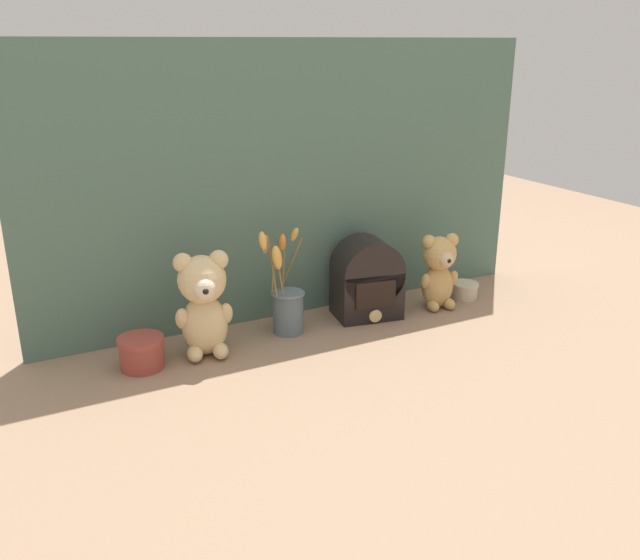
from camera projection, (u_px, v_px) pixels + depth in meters
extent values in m
plane|color=#8E7056|center=(323.00, 332.00, 1.83)|extent=(4.00, 4.00, 0.00)
cube|color=#4C6B5B|center=(295.00, 183.00, 1.84)|extent=(1.47, 0.02, 0.75)
ellipsoid|color=#DBBC84|center=(205.00, 325.00, 1.67)|extent=(0.13, 0.11, 0.15)
sphere|color=#DBBC84|center=(202.00, 279.00, 1.63)|extent=(0.12, 0.12, 0.12)
sphere|color=beige|center=(204.00, 288.00, 1.59)|extent=(0.06, 0.06, 0.06)
sphere|color=black|center=(206.00, 291.00, 1.57)|extent=(0.02, 0.02, 0.02)
sphere|color=#DBBC84|center=(219.00, 260.00, 1.63)|extent=(0.05, 0.05, 0.05)
sphere|color=#DBBC84|center=(183.00, 263.00, 1.61)|extent=(0.05, 0.05, 0.05)
ellipsoid|color=#DBBC84|center=(226.00, 314.00, 1.67)|extent=(0.04, 0.06, 0.07)
ellipsoid|color=#DBBC84|center=(182.00, 319.00, 1.64)|extent=(0.04, 0.06, 0.07)
ellipsoid|color=#DBBC84|center=(220.00, 351.00, 1.67)|extent=(0.05, 0.07, 0.04)
ellipsoid|color=#DBBC84|center=(195.00, 354.00, 1.65)|extent=(0.05, 0.07, 0.04)
ellipsoid|color=tan|center=(437.00, 286.00, 1.98)|extent=(0.11, 0.09, 0.13)
sphere|color=tan|center=(439.00, 253.00, 1.94)|extent=(0.10, 0.10, 0.10)
sphere|color=#D1B289|center=(445.00, 259.00, 1.91)|extent=(0.05, 0.05, 0.05)
sphere|color=black|center=(449.00, 261.00, 1.89)|extent=(0.01, 0.01, 0.01)
sphere|color=tan|center=(451.00, 240.00, 1.94)|extent=(0.04, 0.04, 0.04)
sphere|color=tan|center=(429.00, 242.00, 1.92)|extent=(0.04, 0.04, 0.04)
ellipsoid|color=tan|center=(453.00, 278.00, 1.98)|extent=(0.03, 0.05, 0.06)
ellipsoid|color=tan|center=(425.00, 281.00, 1.95)|extent=(0.03, 0.05, 0.06)
ellipsoid|color=tan|center=(449.00, 304.00, 1.97)|extent=(0.04, 0.06, 0.03)
ellipsoid|color=tan|center=(433.00, 306.00, 1.96)|extent=(0.04, 0.06, 0.03)
cylinder|color=slate|center=(288.00, 312.00, 1.80)|extent=(0.08, 0.08, 0.12)
torus|color=slate|center=(288.00, 294.00, 1.79)|extent=(0.09, 0.09, 0.01)
cylinder|color=olive|center=(284.00, 266.00, 1.78)|extent=(0.01, 0.01, 0.13)
ellipsoid|color=orange|center=(282.00, 242.00, 1.76)|extent=(0.02, 0.02, 0.04)
cylinder|color=olive|center=(280.00, 276.00, 1.75)|extent=(0.01, 0.03, 0.10)
ellipsoid|color=gold|center=(277.00, 258.00, 1.72)|extent=(0.04, 0.04, 0.07)
cylinder|color=olive|center=(292.00, 262.00, 1.80)|extent=(0.05, 0.04, 0.14)
ellipsoid|color=gold|center=(295.00, 234.00, 1.81)|extent=(0.03, 0.03, 0.04)
cylinder|color=olive|center=(274.00, 268.00, 1.77)|extent=(0.03, 0.04, 0.13)
ellipsoid|color=tan|center=(265.00, 244.00, 1.75)|extent=(0.04, 0.04, 0.05)
cylinder|color=olive|center=(273.00, 267.00, 1.74)|extent=(0.01, 0.05, 0.15)
ellipsoid|color=gold|center=(263.00, 241.00, 1.71)|extent=(0.02, 0.03, 0.05)
cube|color=black|center=(367.00, 293.00, 1.91)|extent=(0.20, 0.16, 0.14)
cylinder|color=black|center=(367.00, 269.00, 1.89)|extent=(0.20, 0.16, 0.18)
cube|color=black|center=(376.00, 295.00, 1.85)|extent=(0.11, 0.03, 0.08)
cylinder|color=#D6BC7A|center=(375.00, 316.00, 1.86)|extent=(0.04, 0.01, 0.04)
cylinder|color=beige|center=(464.00, 292.00, 2.06)|extent=(0.08, 0.08, 0.04)
cylinder|color=beige|center=(465.00, 284.00, 2.05)|extent=(0.08, 0.08, 0.01)
cylinder|color=#993D33|center=(142.00, 355.00, 1.61)|extent=(0.10, 0.10, 0.06)
cylinder|color=#993D33|center=(140.00, 340.00, 1.60)|extent=(0.11, 0.11, 0.01)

